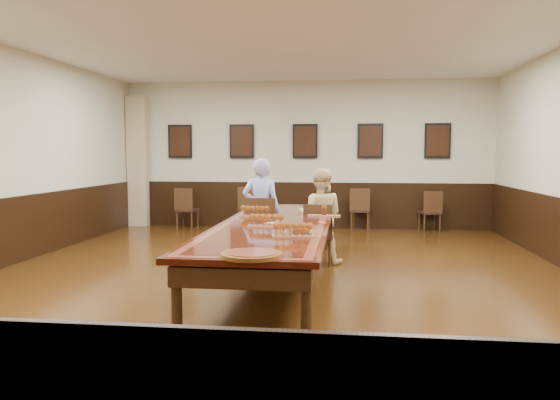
# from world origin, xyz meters

# --- Properties ---
(floor) EXTENTS (8.00, 10.00, 0.02)m
(floor) POSITION_xyz_m (0.00, 0.00, -0.01)
(floor) COLOR black
(floor) RESTS_ON ground
(ceiling) EXTENTS (8.00, 10.00, 0.02)m
(ceiling) POSITION_xyz_m (0.00, 0.00, 3.21)
(ceiling) COLOR white
(ceiling) RESTS_ON floor
(wall_back) EXTENTS (8.00, 0.02, 3.20)m
(wall_back) POSITION_xyz_m (0.00, 5.01, 1.60)
(wall_back) COLOR beige
(wall_back) RESTS_ON floor
(wall_front) EXTENTS (8.00, 0.02, 3.20)m
(wall_front) POSITION_xyz_m (0.00, -5.01, 1.60)
(wall_front) COLOR beige
(wall_front) RESTS_ON floor
(chair_man) EXTENTS (0.51, 0.54, 0.98)m
(chair_man) POSITION_xyz_m (-0.38, 1.20, 0.49)
(chair_man) COLOR black
(chair_man) RESTS_ON floor
(chair_woman) EXTENTS (0.46, 0.49, 0.91)m
(chair_woman) POSITION_xyz_m (0.52, 1.07, 0.45)
(chair_woman) COLOR black
(chair_woman) RESTS_ON floor
(spare_chair_a) EXTENTS (0.47, 0.50, 0.89)m
(spare_chair_a) POSITION_xyz_m (-2.52, 4.49, 0.44)
(spare_chair_a) COLOR black
(spare_chair_a) RESTS_ON floor
(spare_chair_b) EXTENTS (0.44, 0.48, 0.93)m
(spare_chair_b) POSITION_xyz_m (-1.15, 4.50, 0.46)
(spare_chair_b) COLOR black
(spare_chair_b) RESTS_ON floor
(spare_chair_c) EXTENTS (0.48, 0.51, 0.90)m
(spare_chair_c) POSITION_xyz_m (1.21, 4.78, 0.45)
(spare_chair_c) COLOR black
(spare_chair_c) RESTS_ON floor
(spare_chair_d) EXTENTS (0.48, 0.51, 0.86)m
(spare_chair_d) POSITION_xyz_m (2.64, 4.74, 0.43)
(spare_chair_d) COLOR black
(spare_chair_d) RESTS_ON floor
(person_man) EXTENTS (0.61, 0.43, 1.57)m
(person_man) POSITION_xyz_m (-0.39, 1.31, 0.78)
(person_man) COLOR #5570D5
(person_man) RESTS_ON floor
(person_woman) EXTENTS (0.74, 0.60, 1.42)m
(person_woman) POSITION_xyz_m (0.52, 1.17, 0.71)
(person_woman) COLOR #F8DD9B
(person_woman) RESTS_ON floor
(pink_phone) EXTENTS (0.11, 0.15, 0.01)m
(pink_phone) POSITION_xyz_m (0.60, 0.09, 0.76)
(pink_phone) COLOR #DF4A72
(pink_phone) RESTS_ON conference_table
(curtain) EXTENTS (0.45, 0.18, 2.90)m
(curtain) POSITION_xyz_m (-3.75, 4.82, 1.45)
(curtain) COLOR tan
(curtain) RESTS_ON floor
(wainscoting) EXTENTS (8.00, 10.00, 1.00)m
(wainscoting) POSITION_xyz_m (0.00, 0.00, 0.50)
(wainscoting) COLOR black
(wainscoting) RESTS_ON floor
(conference_table) EXTENTS (1.40, 5.00, 0.76)m
(conference_table) POSITION_xyz_m (0.00, 0.00, 0.61)
(conference_table) COLOR black
(conference_table) RESTS_ON floor
(posters) EXTENTS (6.14, 0.04, 0.74)m
(posters) POSITION_xyz_m (0.00, 4.94, 1.90)
(posters) COLOR black
(posters) RESTS_ON wall_back
(flight_a) EXTENTS (0.44, 0.17, 0.16)m
(flight_a) POSITION_xyz_m (-0.36, 0.55, 0.83)
(flight_a) COLOR brown
(flight_a) RESTS_ON conference_table
(flight_b) EXTENTS (0.46, 0.16, 0.17)m
(flight_b) POSITION_xyz_m (0.60, 0.68, 0.83)
(flight_b) COLOR brown
(flight_b) RESTS_ON conference_table
(flight_c) EXTENTS (0.46, 0.18, 0.17)m
(flight_c) POSITION_xyz_m (-0.05, -0.46, 0.83)
(flight_c) COLOR brown
(flight_c) RESTS_ON conference_table
(flight_d) EXTENTS (0.46, 0.18, 0.17)m
(flight_d) POSITION_xyz_m (0.35, -1.23, 0.83)
(flight_d) COLOR brown
(flight_d) RESTS_ON conference_table
(red_plate_grp) EXTENTS (0.21, 0.21, 0.03)m
(red_plate_grp) POSITION_xyz_m (-0.02, -0.20, 0.76)
(red_plate_grp) COLOR #B21B0B
(red_plate_grp) RESTS_ON conference_table
(carved_platter) EXTENTS (0.57, 0.57, 0.04)m
(carved_platter) POSITION_xyz_m (0.10, -2.32, 0.77)
(carved_platter) COLOR #532E10
(carved_platter) RESTS_ON conference_table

